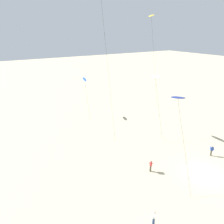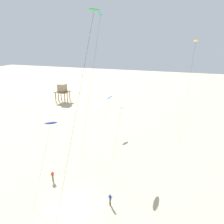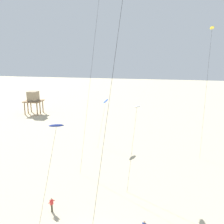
# 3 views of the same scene
# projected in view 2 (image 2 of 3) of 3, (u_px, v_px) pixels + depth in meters

# --- Properties ---
(ground_plane) EXTENTS (260.00, 260.00, 0.00)m
(ground_plane) POSITION_uv_depth(u_px,v_px,m) (72.00, 207.00, 28.16)
(ground_plane) COLOR beige
(kite_green) EXTENTS (2.17, 9.58, 23.60)m
(kite_green) POSITION_uv_depth(u_px,v_px,m) (92.00, 22.00, 22.62)
(kite_green) COLOR green
(kite_green) RESTS_ON ground
(kite_blue) EXTENTS (1.20, 4.79, 8.12)m
(kite_blue) POSITION_uv_depth(u_px,v_px,m) (109.00, 98.00, 50.73)
(kite_blue) COLOR blue
(kite_blue) RESTS_ON ground
(kite_teal) EXTENTS (1.79, 8.29, 25.25)m
(kite_teal) POSITION_uv_depth(u_px,v_px,m) (100.00, 20.00, 39.68)
(kite_teal) COLOR teal
(kite_teal) RESTS_ON ground
(kite_white) EXTENTS (1.23, 4.82, 10.39)m
(kite_white) POSITION_uv_depth(u_px,v_px,m) (121.00, 108.00, 35.71)
(kite_white) COLOR white
(kite_white) RESTS_ON ground
(kite_yellow) EXTENTS (1.63, 6.48, 20.65)m
(kite_yellow) POSITION_uv_depth(u_px,v_px,m) (196.00, 42.00, 41.60)
(kite_yellow) COLOR yellow
(kite_yellow) RESTS_ON ground
(kite_navy) EXTENTS (1.40, 5.45, 10.64)m
(kite_navy) POSITION_uv_depth(u_px,v_px,m) (51.00, 124.00, 28.34)
(kite_navy) COLOR navy
(kite_navy) RESTS_ON ground
(kite_flyer_nearest) EXTENTS (0.69, 0.70, 1.67)m
(kite_flyer_nearest) POSITION_uv_depth(u_px,v_px,m) (53.00, 176.00, 33.19)
(kite_flyer_nearest) COLOR #4C4738
(kite_flyer_nearest) RESTS_ON ground
(kite_flyer_middle) EXTENTS (0.73, 0.73, 1.67)m
(kite_flyer_middle) POSITION_uv_depth(u_px,v_px,m) (110.00, 199.00, 28.33)
(kite_flyer_middle) COLOR #4C4738
(kite_flyer_middle) RESTS_ON ground
(stilt_house) EXTENTS (4.41, 4.23, 6.07)m
(stilt_house) POSITION_uv_depth(u_px,v_px,m) (62.00, 89.00, 74.71)
(stilt_house) COLOR #846647
(stilt_house) RESTS_ON ground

